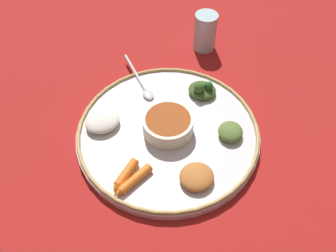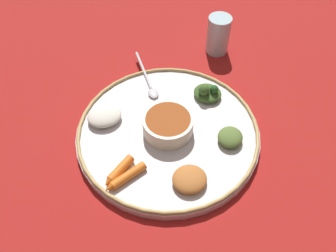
{
  "view_description": "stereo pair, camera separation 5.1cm",
  "coord_description": "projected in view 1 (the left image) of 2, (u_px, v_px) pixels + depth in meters",
  "views": [
    {
      "loc": [
        -0.44,
        0.12,
        0.6
      ],
      "look_at": [
        0.0,
        0.0,
        0.03
      ],
      "focal_mm": 36.32,
      "sensor_mm": 36.0,
      "label": 1
    },
    {
      "loc": [
        -0.45,
        0.07,
        0.6
      ],
      "look_at": [
        0.0,
        0.0,
        0.03
      ],
      "focal_mm": 36.32,
      "sensor_mm": 36.0,
      "label": 2
    }
  ],
  "objects": [
    {
      "name": "ground_plane",
      "position": [
        168.0,
        135.0,
        0.75
      ],
      "size": [
        2.4,
        2.4,
        0.0
      ],
      "primitive_type": "plane",
      "color": "maroon"
    },
    {
      "name": "center_bowl",
      "position": [
        168.0,
        124.0,
        0.72
      ],
      "size": [
        0.11,
        0.11,
        0.04
      ],
      "color": "beige",
      "rests_on": "platter"
    },
    {
      "name": "mound_chickpea",
      "position": [
        197.0,
        177.0,
        0.65
      ],
      "size": [
        0.07,
        0.08,
        0.02
      ],
      "primitive_type": "ellipsoid",
      "rotation": [
        0.0,
        0.0,
        1.71
      ],
      "color": "#B2662D",
      "rests_on": "platter"
    },
    {
      "name": "carrot_outer",
      "position": [
        133.0,
        181.0,
        0.65
      ],
      "size": [
        0.06,
        0.09,
        0.02
      ],
      "color": "orange",
      "rests_on": "platter"
    },
    {
      "name": "drinking_glass",
      "position": [
        205.0,
        34.0,
        0.91
      ],
      "size": [
        0.06,
        0.06,
        0.1
      ],
      "color": "silver",
      "rests_on": "ground_plane"
    },
    {
      "name": "platter_rim",
      "position": [
        168.0,
        129.0,
        0.73
      ],
      "size": [
        0.39,
        0.39,
        0.01
      ],
      "primitive_type": "torus",
      "color": "tan",
      "rests_on": "platter"
    },
    {
      "name": "spoon",
      "position": [
        142.0,
        83.0,
        0.82
      ],
      "size": [
        0.17,
        0.04,
        0.01
      ],
      "color": "silver",
      "rests_on": "platter"
    },
    {
      "name": "platter",
      "position": [
        168.0,
        133.0,
        0.74
      ],
      "size": [
        0.4,
        0.4,
        0.02
      ],
      "primitive_type": "cylinder",
      "color": "silver",
      "rests_on": "ground_plane"
    },
    {
      "name": "mound_rice_white",
      "position": [
        102.0,
        122.0,
        0.73
      ],
      "size": [
        0.07,
        0.08,
        0.02
      ],
      "primitive_type": "ellipsoid",
      "rotation": [
        0.0,
        0.0,
        4.88
      ],
      "color": "silver",
      "rests_on": "platter"
    },
    {
      "name": "greens_pile",
      "position": [
        202.0,
        89.0,
        0.79
      ],
      "size": [
        0.09,
        0.09,
        0.04
      ],
      "color": "#385623",
      "rests_on": "platter"
    },
    {
      "name": "carrot_near_spoon",
      "position": [
        125.0,
        175.0,
        0.65
      ],
      "size": [
        0.07,
        0.07,
        0.02
      ],
      "color": "orange",
      "rests_on": "platter"
    },
    {
      "name": "mound_collards",
      "position": [
        230.0,
        132.0,
        0.72
      ],
      "size": [
        0.07,
        0.07,
        0.02
      ],
      "primitive_type": "ellipsoid",
      "rotation": [
        0.0,
        0.0,
        2.67
      ],
      "color": "#567033",
      "rests_on": "platter"
    }
  ]
}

